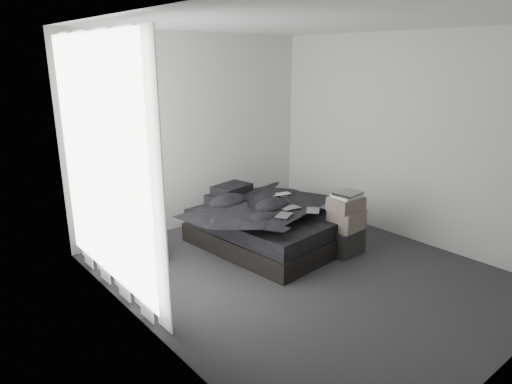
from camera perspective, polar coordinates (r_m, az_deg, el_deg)
floor at (r=5.13m, az=5.80°, el=-10.04°), size 3.60×4.20×0.01m
ceiling at (r=4.60m, az=6.80°, el=20.32°), size 3.60×4.20×0.01m
wall_back at (r=6.31m, az=-7.62°, el=7.39°), size 3.60×0.01×2.60m
wall_left at (r=3.66m, az=-13.82°, el=0.40°), size 0.01×4.20×2.60m
wall_right at (r=6.10m, az=18.22°, el=6.39°), size 0.01×4.20×2.60m
window_left at (r=4.46m, az=-18.78°, el=3.52°), size 0.02×2.00×2.30m
curtain_left at (r=4.49m, az=-18.10°, el=2.75°), size 0.06×2.12×2.48m
bed at (r=5.77m, az=1.34°, el=-5.55°), size 1.49×1.87×0.24m
mattress at (r=5.69m, az=1.36°, el=-3.56°), size 1.43×1.81×0.19m
duvet at (r=5.60m, az=1.69°, el=-1.79°), size 1.43×1.61×0.20m
pillow_lower at (r=6.08m, az=-3.56°, el=-0.74°), size 0.56×0.41×0.12m
pillow_upper at (r=6.07m, az=-3.05°, el=0.38°), size 0.55×0.43×0.11m
laptop at (r=5.85m, az=3.26°, el=0.16°), size 0.31×0.24×0.02m
comic_a at (r=5.15m, az=3.52°, el=-2.25°), size 0.26×0.23×0.01m
comic_b at (r=5.41m, az=4.30°, el=-1.27°), size 0.24×0.17×0.01m
comic_c at (r=5.34m, az=7.16°, el=-1.54°), size 0.26×0.25×0.01m
side_stand at (r=5.49m, az=-14.52°, el=-4.30°), size 0.42×0.42×0.77m
papers at (r=5.36m, az=-14.66°, el=-0.37°), size 0.33×0.27×0.02m
floor_books at (r=5.47m, az=-12.26°, el=-7.82°), size 0.19×0.23×0.14m
box_lower at (r=5.64m, az=10.97°, el=-6.01°), size 0.42×0.33×0.31m
box_mid at (r=5.54m, az=11.25°, el=-3.40°), size 0.42×0.34×0.24m
box_upper at (r=5.47m, az=11.17°, el=-1.45°), size 0.38×0.31×0.16m
art_book_white at (r=5.45m, az=11.29°, el=-0.45°), size 0.32×0.26×0.03m
art_book_snake at (r=5.44m, az=11.44°, el=-0.15°), size 0.34×0.28×0.03m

